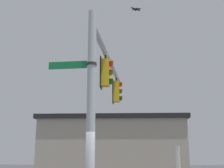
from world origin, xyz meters
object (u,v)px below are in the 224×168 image
traffic_light_mid_inner (117,91)px  bird_flying (136,9)px  traffic_light_nearest_pole (106,73)px  street_name_sign (79,65)px

traffic_light_mid_inner → bird_flying: (2.22, 1.02, 3.30)m
traffic_light_nearest_pole → traffic_light_mid_inner: (-3.54, 0.20, 0.00)m
bird_flying → traffic_light_mid_inner: bearing=-155.3°
traffic_light_mid_inner → bird_flying: bearing=24.7°
traffic_light_mid_inner → bird_flying: size_ratio=2.90×
traffic_light_mid_inner → street_name_sign: bearing=-7.1°
traffic_light_nearest_pole → bird_flying: bearing=137.4°
traffic_light_nearest_pole → street_name_sign: size_ratio=0.90×
traffic_light_mid_inner → bird_flying: bird_flying is taller
traffic_light_nearest_pole → street_name_sign: (2.54, -0.56, -0.45)m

